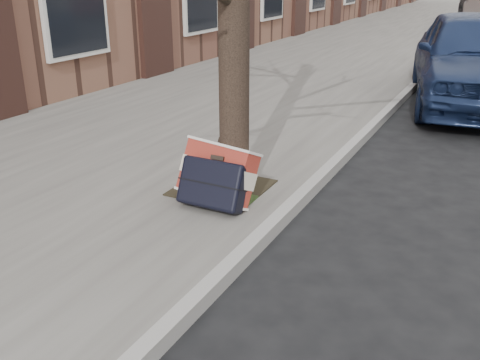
% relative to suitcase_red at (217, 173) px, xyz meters
% --- Properties ---
extents(ground, '(120.00, 120.00, 0.00)m').
position_rel_suitcase_red_xyz_m(ground, '(1.89, -0.91, -0.40)').
color(ground, black).
rests_on(ground, ground).
extents(near_sidewalk, '(5.00, 70.00, 0.12)m').
position_rel_suitcase_red_xyz_m(near_sidewalk, '(-1.81, 14.09, -0.34)').
color(near_sidewalk, slate).
rests_on(near_sidewalk, ground).
extents(dirt_patch, '(0.85, 0.85, 0.02)m').
position_rel_suitcase_red_xyz_m(dirt_patch, '(-0.11, 0.29, -0.28)').
color(dirt_patch, black).
rests_on(dirt_patch, near_sidewalk).
extents(suitcase_red, '(0.80, 0.55, 0.57)m').
position_rel_suitcase_red_xyz_m(suitcase_red, '(0.00, 0.00, 0.00)').
color(suitcase_red, maroon).
rests_on(suitcase_red, near_sidewalk).
extents(suitcase_navy, '(0.62, 0.37, 0.48)m').
position_rel_suitcase_red_xyz_m(suitcase_navy, '(0.04, -0.16, -0.04)').
color(suitcase_navy, black).
rests_on(suitcase_navy, near_sidewalk).
extents(car_near_front, '(2.71, 4.90, 1.58)m').
position_rel_suitcase_red_xyz_m(car_near_front, '(1.69, 5.76, 0.39)').
color(car_near_front, '#172548').
rests_on(car_near_front, ground).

